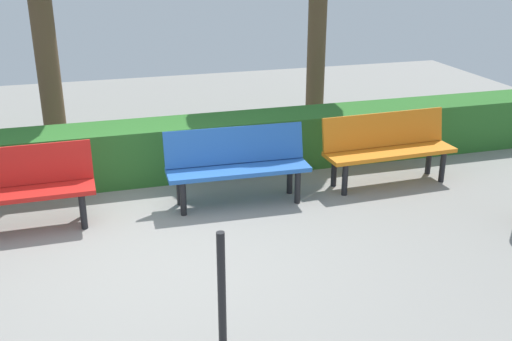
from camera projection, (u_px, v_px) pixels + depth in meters
The scene contains 6 objects.
ground_plane at pixel (156, 250), 5.90m from camera, with size 16.00×16.00×0.00m, color gray.
bench_orange at pixel (387, 145), 7.40m from camera, with size 1.66×0.51×0.86m.
bench_blue at pixel (237, 162), 6.84m from camera, with size 1.63×0.52×0.86m.
bench_red at pixel (23, 185), 6.22m from camera, with size 1.44×0.47×0.86m.
hedge_row at pixel (208, 146), 7.78m from camera, with size 11.48×0.68×0.70m, color #2D6B28.
railing_post_mid at pixel (222, 296), 4.25m from camera, with size 0.06×0.06×1.00m, color black.
Camera 1 is at (0.51, 5.29, 2.86)m, focal length 42.19 mm.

